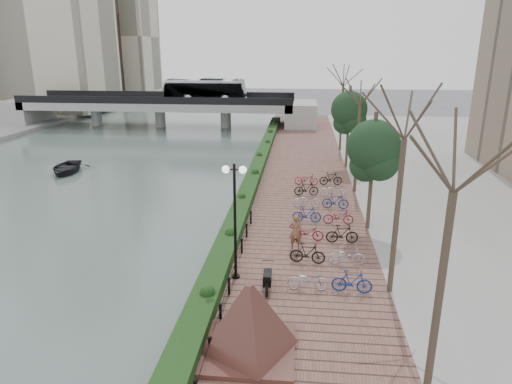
# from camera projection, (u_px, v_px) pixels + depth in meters

# --- Properties ---
(ground) EXTENTS (220.00, 220.00, 0.00)m
(ground) POSITION_uv_depth(u_px,v_px,m) (190.00, 317.00, 18.01)
(ground) COLOR #59595B
(ground) RESTS_ON ground
(river_water) EXTENTS (30.00, 130.00, 0.02)m
(river_water) POSITION_uv_depth(u_px,v_px,m) (98.00, 161.00, 43.18)
(river_water) COLOR #4A5C56
(river_water) RESTS_ON ground
(promenade) EXTENTS (8.00, 75.00, 0.50)m
(promenade) POSITION_uv_depth(u_px,v_px,m) (298.00, 187.00, 34.17)
(promenade) COLOR brown
(promenade) RESTS_ON ground
(hedge) EXTENTS (1.10, 56.00, 0.60)m
(hedge) POSITION_uv_depth(u_px,v_px,m) (256.00, 170.00, 36.70)
(hedge) COLOR black
(hedge) RESTS_ON promenade
(chain_fence) EXTENTS (0.10, 14.10, 0.70)m
(chain_fence) POSITION_uv_depth(u_px,v_px,m) (233.00, 275.00, 19.52)
(chain_fence) COLOR black
(chain_fence) RESTS_ON promenade
(granite_monument) EXTENTS (4.15, 4.15, 2.47)m
(granite_monument) POSITION_uv_depth(u_px,v_px,m) (249.00, 319.00, 14.78)
(granite_monument) COLOR #43211D
(granite_monument) RESTS_ON promenade
(lamppost) EXTENTS (1.02, 0.32, 5.16)m
(lamppost) POSITION_uv_depth(u_px,v_px,m) (235.00, 198.00, 18.99)
(lamppost) COLOR black
(lamppost) RESTS_ON promenade
(motorcycle) EXTENTS (0.54, 1.60, 0.99)m
(motorcycle) POSITION_uv_depth(u_px,v_px,m) (267.00, 278.00, 19.03)
(motorcycle) COLOR black
(motorcycle) RESTS_ON promenade
(pedestrian) EXTENTS (0.68, 0.47, 1.81)m
(pedestrian) POSITION_uv_depth(u_px,v_px,m) (295.00, 232.00, 22.73)
(pedestrian) COLOR brown
(pedestrian) RESTS_ON promenade
(bicycle_parking) EXTENTS (2.40, 17.32, 1.00)m
(bicycle_parking) POSITION_uv_depth(u_px,v_px,m) (322.00, 216.00, 26.17)
(bicycle_parking) COLOR #AAA8AD
(bicycle_parking) RESTS_ON promenade
(street_trees) EXTENTS (3.20, 37.12, 6.80)m
(street_trees) POSITION_uv_depth(u_px,v_px,m) (363.00, 158.00, 28.18)
(street_trees) COLOR #3D3124
(street_trees) RESTS_ON promenade
(bridge) EXTENTS (36.00, 10.77, 6.50)m
(bridge) POSITION_uv_depth(u_px,v_px,m) (169.00, 102.00, 61.03)
(bridge) COLOR #A2A29C
(bridge) RESTS_ON ground
(boat) EXTENTS (3.75, 4.81, 0.91)m
(boat) POSITION_uv_depth(u_px,v_px,m) (66.00, 167.00, 38.85)
(boat) COLOR black
(boat) RESTS_ON river_water
(far_buildings) EXTENTS (35.00, 38.00, 38.00)m
(far_buildings) POSITION_uv_depth(u_px,v_px,m) (42.00, 13.00, 79.75)
(far_buildings) COLOR beige
(far_buildings) RESTS_ON far_bank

